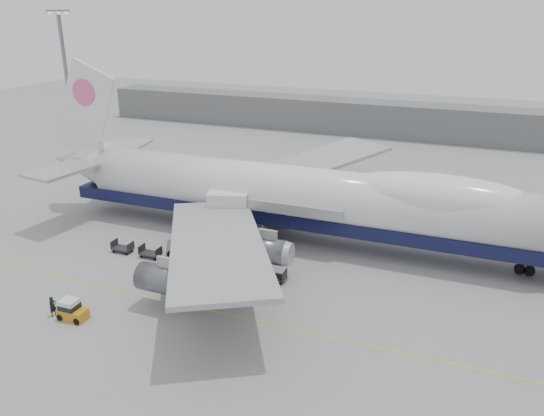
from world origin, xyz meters
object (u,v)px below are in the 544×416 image
at_px(catering_truck, 229,214).
at_px(ground_worker, 53,306).
at_px(baggage_tug, 72,311).
at_px(airliner, 301,195).

height_order(catering_truck, ground_worker, catering_truck).
height_order(catering_truck, baggage_tug, catering_truck).
distance_m(catering_truck, ground_worker, 21.88).
distance_m(airliner, baggage_tug, 27.58).
bearing_deg(airliner, catering_truck, -155.50).
relative_size(airliner, ground_worker, 35.36).
relative_size(airliner, catering_truck, 11.01).
bearing_deg(airliner, baggage_tug, -119.52).
bearing_deg(ground_worker, baggage_tug, -74.56).
xyz_separation_m(baggage_tug, ground_worker, (-1.89, -0.20, 0.12)).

